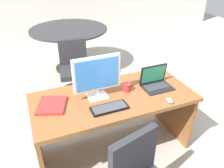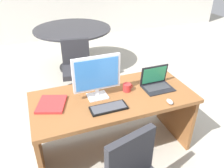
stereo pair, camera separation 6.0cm
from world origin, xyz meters
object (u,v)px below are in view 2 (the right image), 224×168
(desk, at_px, (112,110))
(mouse, at_px, (170,102))
(keyboard, at_px, (109,108))
(coffee_mug, at_px, (127,87))
(laptop, at_px, (156,81))
(book, at_px, (52,104))
(monitor, at_px, (97,75))
(meeting_table, at_px, (73,38))
(desk_lamp, at_px, (83,66))
(meeting_chair_near, at_px, (78,72))

(desk, distance_m, mouse, 0.63)
(keyboard, distance_m, coffee_mug, 0.37)
(laptop, xyz_separation_m, book, (-1.11, 0.04, -0.06))
(monitor, height_order, meeting_table, monitor)
(desk, xyz_separation_m, laptop, (0.50, -0.02, 0.27))
(desk, xyz_separation_m, keyboard, (-0.12, -0.24, 0.22))
(keyboard, distance_m, meeting_table, 2.49)
(book, height_order, coffee_mug, coffee_mug)
(mouse, distance_m, desk_lamp, 0.93)
(desk_lamp, relative_size, meeting_chair_near, 0.42)
(desk, relative_size, coffee_mug, 14.92)
(laptop, bearing_deg, keyboard, -161.09)
(coffee_mug, bearing_deg, desk_lamp, 150.30)
(desk_lamp, bearing_deg, coffee_mug, -29.70)
(book, distance_m, meeting_chair_near, 1.51)
(monitor, relative_size, mouse, 5.37)
(monitor, xyz_separation_m, desk_lamp, (-0.07, 0.23, 0.00))
(laptop, distance_m, keyboard, 0.66)
(monitor, relative_size, laptop, 1.51)
(monitor, bearing_deg, book, 177.94)
(laptop, height_order, keyboard, laptop)
(mouse, bearing_deg, meeting_chair_near, 107.22)
(meeting_table, height_order, meeting_chair_near, meeting_chair_near)
(keyboard, height_order, meeting_chair_near, meeting_chair_near)
(keyboard, relative_size, mouse, 3.95)
(keyboard, bearing_deg, laptop, 18.91)
(monitor, distance_m, laptop, 0.68)
(monitor, xyz_separation_m, laptop, (0.65, -0.02, -0.18))
(book, bearing_deg, laptop, -1.88)
(meeting_table, bearing_deg, coffee_mug, -87.52)
(laptop, distance_m, book, 1.11)
(laptop, height_order, book, laptop)
(desk, bearing_deg, book, 178.80)
(meeting_chair_near, bearing_deg, meeting_table, 80.69)
(monitor, bearing_deg, laptop, -1.76)
(laptop, relative_size, desk_lamp, 0.89)
(desk, distance_m, keyboard, 0.34)
(keyboard, bearing_deg, meeting_table, 85.52)
(monitor, distance_m, desk_lamp, 0.24)
(coffee_mug, bearing_deg, monitor, 179.89)
(laptop, xyz_separation_m, coffee_mug, (-0.33, 0.02, -0.03))
(desk_lamp, distance_m, coffee_mug, 0.51)
(desk, height_order, book, book)
(monitor, height_order, coffee_mug, monitor)
(desk, xyz_separation_m, desk_lamp, (-0.23, 0.22, 0.46))
(mouse, relative_size, coffee_mug, 0.80)
(mouse, bearing_deg, desk_lamp, 139.83)
(laptop, relative_size, meeting_table, 0.22)
(desk, bearing_deg, desk_lamp, 135.60)
(mouse, bearing_deg, monitor, 150.04)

